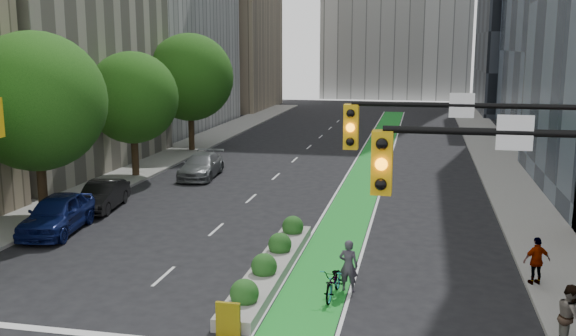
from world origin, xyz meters
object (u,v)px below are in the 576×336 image
at_px(median_planter, 271,264).
at_px(pedestrian_near, 570,316).
at_px(parked_car_left_near, 57,214).
at_px(parked_car_left_mid, 102,196).
at_px(parked_car_left_far, 201,166).
at_px(cyclist, 348,266).
at_px(bicycle, 334,282).
at_px(pedestrian_far, 537,261).

bearing_deg(median_planter, pedestrian_near, -24.71).
bearing_deg(parked_car_left_near, median_planter, -24.77).
height_order(parked_car_left_mid, pedestrian_near, pedestrian_near).
distance_m(parked_car_left_far, pedestrian_near, 26.53).
bearing_deg(pedestrian_near, cyclist, 65.97).
distance_m(cyclist, parked_car_left_near, 13.92).
bearing_deg(bicycle, parked_car_left_near, 163.91).
relative_size(bicycle, parked_car_left_mid, 0.46).
height_order(bicycle, parked_car_left_near, parked_car_left_near).
xyz_separation_m(median_planter, pedestrian_near, (9.18, -4.23, 0.66)).
bearing_deg(cyclist, pedestrian_far, -157.72).
bearing_deg(parked_car_left_near, parked_car_left_mid, 82.31).
height_order(parked_car_left_mid, pedestrian_far, pedestrian_far).
height_order(median_planter, parked_car_left_far, parked_car_left_far).
xyz_separation_m(cyclist, pedestrian_near, (6.28, -3.15, 0.14)).
bearing_deg(pedestrian_far, bicycle, -2.88).
bearing_deg(pedestrian_near, parked_car_left_near, 72.03).
distance_m(parked_car_left_near, pedestrian_far, 19.64).
bearing_deg(bicycle, pedestrian_far, 22.54).
bearing_deg(pedestrian_far, pedestrian_near, 69.92).
distance_m(pedestrian_near, pedestrian_far, 4.73).
xyz_separation_m(cyclist, pedestrian_far, (6.19, 1.58, 0.08)).
bearing_deg(pedestrian_far, parked_car_left_mid, -40.11).
height_order(cyclist, pedestrian_far, pedestrian_far).
distance_m(parked_car_left_near, parked_car_left_far, 12.87).
relative_size(median_planter, parked_car_left_near, 2.05).
xyz_separation_m(cyclist, parked_car_left_far, (-11.11, 16.89, -0.16)).
bearing_deg(parked_car_left_far, pedestrian_near, -53.33).
relative_size(parked_car_left_mid, pedestrian_near, 2.44).
height_order(median_planter, parked_car_left_mid, parked_car_left_mid).
relative_size(bicycle, pedestrian_near, 1.13).
bearing_deg(pedestrian_near, parked_car_left_mid, 62.32).
xyz_separation_m(parked_car_left_far, pedestrian_near, (17.38, -20.04, 0.30)).
height_order(parked_car_left_near, parked_car_left_far, parked_car_left_near).
xyz_separation_m(parked_car_left_mid, pedestrian_near, (19.57, -11.45, 0.32)).
bearing_deg(median_planter, parked_car_left_mid, 145.18).
distance_m(parked_car_left_far, pedestrian_far, 23.10).
bearing_deg(median_planter, parked_car_left_far, 117.41).
height_order(bicycle, parked_car_left_mid, parked_car_left_mid).
distance_m(bicycle, cyclist, 0.80).
bearing_deg(median_planter, cyclist, -20.25).
bearing_deg(median_planter, parked_car_left_near, 163.21).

